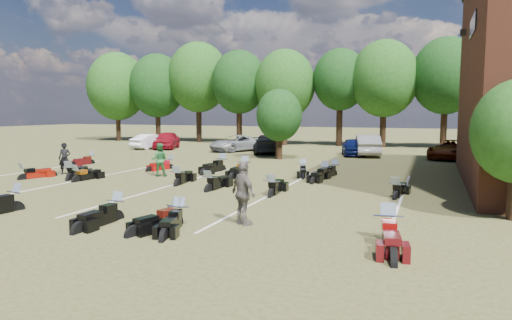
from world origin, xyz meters
The scene contains 34 objects.
ground centered at (0.00, 0.00, 0.00)m, with size 160.00×160.00×0.00m, color brown.
car_0 centered at (-14.31, 20.47, 0.77)m, with size 1.82×4.54×1.55m, color maroon.
car_1 centered at (-15.56, 19.89, 0.66)m, with size 1.40×4.02×1.33m, color white.
car_2 centered at (-7.36, 20.28, 0.68)m, with size 2.25×4.88×1.36m, color gray.
car_3 centered at (-4.25, 19.45, 0.75)m, with size 2.11×5.19×1.51m, color black.
car_4 centered at (2.46, 20.00, 0.66)m, with size 1.56×3.88×1.32m, color #0B1550.
car_5 centered at (3.46, 20.27, 0.79)m, with size 1.68×4.82×1.59m, color #AEADA9.
car_6 centered at (9.31, 19.93, 0.68)m, with size 2.26×4.89×1.36m, color #5D1A05.
car_7 centered at (10.36, 19.94, 0.66)m, with size 1.85×4.54×1.32m, color #3C3D41.
person_black centered at (-10.21, 3.95, 0.86)m, with size 0.62×0.41×1.71m, color black.
person_green centered at (-5.16, 5.24, 0.86)m, with size 0.84×0.65×1.73m, color #266731.
person_grey centered at (2.87, -2.62, 0.95)m, with size 1.12×0.47×1.91m, color #5F5751.
motorcycle_2 centered at (-5.13, -3.65, 0.00)m, with size 0.74×2.33×1.30m, color black, non-canonical shape.
motorcycle_3 centered at (-1.06, -3.51, 0.00)m, with size 0.70×2.21×1.23m, color black, non-canonical shape.
motorcycle_4 centered at (1.12, -3.42, 0.00)m, with size 0.67×2.09×1.17m, color black, non-canonical shape.
motorcycle_5 centered at (0.97, -3.40, 0.00)m, with size 0.67×2.09×1.17m, color black, non-canonical shape.
motorcycle_6 centered at (7.04, -2.86, 0.00)m, with size 0.79×2.47×1.38m, color #490A0D, non-canonical shape.
motorcycle_7 centered at (-10.79, 1.78, 0.00)m, with size 0.65×2.06×1.15m, color maroon, non-canonical shape.
motorcycle_8 centered at (-7.83, 2.20, 0.00)m, with size 0.66×2.08×1.16m, color black, non-canonical shape.
motorcycle_9 centered at (-8.50, 2.46, 0.00)m, with size 0.76×2.38×1.32m, color black, non-canonical shape.
motorcycle_10 centered at (-0.70, 2.13, 0.00)m, with size 0.71×2.24×1.25m, color black, non-canonical shape.
motorcycle_11 centered at (-2.73, 2.97, 0.00)m, with size 0.72×2.25×1.26m, color black, non-canonical shape.
motorcycle_12 centered at (2.15, 1.96, 0.00)m, with size 0.72×2.25×1.26m, color black, non-canonical shape.
motorcycle_13 centered at (6.80, 3.25, 0.00)m, with size 0.68×2.14×1.19m, color black, non-canonical shape.
motorcycle_14 centered at (-12.40, 8.45, 0.00)m, with size 0.63×1.99×1.11m, color #480A0D, non-canonical shape.
motorcycle_15 centered at (-6.30, 8.07, 0.00)m, with size 0.64×2.02×1.13m, color maroon, non-canonical shape.
motorcycle_16 centered at (-3.06, 8.35, 0.00)m, with size 0.79×2.49×1.39m, color black, non-canonical shape.
motorcycle_17 centered at (-1.26, 7.34, 0.00)m, with size 0.79×2.48×1.38m, color black, non-canonical shape.
motorcycle_18 centered at (1.64, 8.57, 0.00)m, with size 0.66×2.06×1.15m, color black, non-canonical shape.
motorcycle_19 centered at (3.27, 8.76, 0.00)m, with size 0.67×2.11×1.18m, color black, non-canonical shape.
motorcycle_20 centered at (3.07, 7.34, 0.00)m, with size 0.71×2.21×1.23m, color black, non-canonical shape.
tree_line centered at (-1.00, 29.00, 6.31)m, with size 56.00×6.00×9.79m.
young_tree_midfield centered at (-2.00, 15.50, 3.09)m, with size 3.20×3.20×4.70m.
parking_lines centered at (-3.00, 3.00, 0.01)m, with size 20.10×14.00×0.01m.
Camera 1 is at (8.02, -14.90, 3.38)m, focal length 32.00 mm.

